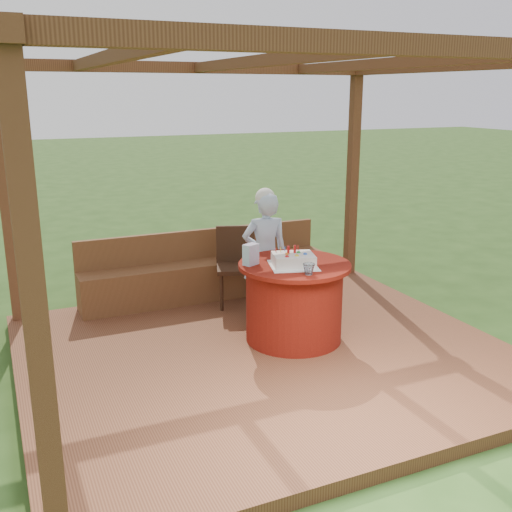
{
  "coord_description": "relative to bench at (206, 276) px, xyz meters",
  "views": [
    {
      "loc": [
        -2.26,
        -4.8,
        2.53
      ],
      "look_at": [
        0.0,
        0.25,
        1.0
      ],
      "focal_mm": 42.0,
      "sensor_mm": 36.0,
      "label": 1
    }
  ],
  "objects": [
    {
      "name": "bench",
      "position": [
        0.0,
        0.0,
        0.0
      ],
      "size": [
        3.0,
        0.42,
        0.8
      ],
      "color": "brown",
      "rests_on": "deck"
    },
    {
      "name": "deck",
      "position": [
        0.0,
        -1.72,
        -0.32
      ],
      "size": [
        4.5,
        4.0,
        0.12
      ],
      "primitive_type": "cube",
      "color": "brown",
      "rests_on": "ground"
    },
    {
      "name": "ground",
      "position": [
        0.0,
        -1.72,
        -0.38
      ],
      "size": [
        60.0,
        60.0,
        0.0
      ],
      "primitive_type": "plane",
      "color": "#254517",
      "rests_on": "ground"
    },
    {
      "name": "drinking_glass",
      "position": [
        0.31,
        -1.95,
        0.58
      ],
      "size": [
        0.13,
        0.13,
        0.1
      ],
      "primitive_type": "imported",
      "rotation": [
        0.0,
        0.0,
        -0.21
      ],
      "color": "white",
      "rests_on": "table"
    },
    {
      "name": "table",
      "position": [
        0.37,
        -1.57,
        0.14
      ],
      "size": [
        1.1,
        1.1,
        0.79
      ],
      "color": "maroon",
      "rests_on": "deck"
    },
    {
      "name": "birthday_cake",
      "position": [
        0.31,
        -1.64,
        0.58
      ],
      "size": [
        0.55,
        0.55,
        0.19
      ],
      "color": "white",
      "rests_on": "table"
    },
    {
      "name": "chair",
      "position": [
        0.25,
        -0.34,
        0.24
      ],
      "size": [
        0.57,
        0.57,
        0.9
      ],
      "color": "#361E11",
      "rests_on": "deck"
    },
    {
      "name": "gift_bag",
      "position": [
        -0.04,
        -1.44,
        0.63
      ],
      "size": [
        0.17,
        0.14,
        0.2
      ],
      "primitive_type": "cube",
      "rotation": [
        0.0,
        0.0,
        0.43
      ],
      "color": "#DC8EC0",
      "rests_on": "table"
    },
    {
      "name": "pergola",
      "position": [
        0.0,
        -1.72,
        2.02
      ],
      "size": [
        4.5,
        4.0,
        2.72
      ],
      "color": "brown",
      "rests_on": "deck"
    },
    {
      "name": "elderly_woman",
      "position": [
        0.39,
        -0.84,
        0.45
      ],
      "size": [
        0.55,
        0.4,
        1.42
      ],
      "color": "#95B4DD",
      "rests_on": "deck"
    }
  ]
}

